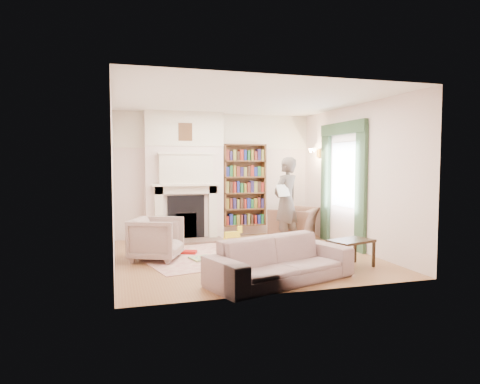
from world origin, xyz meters
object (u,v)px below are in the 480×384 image
object	(u,v)px
bookcase	(244,185)
coffee_table	(351,253)
man_reading	(286,201)
paraffin_heater	(170,229)
sofa	(281,260)
rocking_horse	(232,237)
armchair_reading	(294,224)
armchair_left	(157,239)

from	to	relation	value
bookcase	coffee_table	bearing A→B (deg)	-77.05
bookcase	man_reading	size ratio (longest dim) A/B	1.03
man_reading	paraffin_heater	world-z (taller)	man_reading
bookcase	sofa	distance (m)	4.00
rocking_horse	coffee_table	bearing A→B (deg)	-59.80
coffee_table	rocking_horse	size ratio (longest dim) A/B	1.47
bookcase	paraffin_heater	size ratio (longest dim) A/B	3.36
sofa	coffee_table	xyz separation A→B (m)	(1.41, 0.47, -0.09)
rocking_horse	man_reading	bearing A→B (deg)	-7.66
bookcase	paraffin_heater	bearing A→B (deg)	-167.43
armchair_reading	armchair_left	bearing A→B (deg)	-29.53
bookcase	armchair_reading	world-z (taller)	bookcase
sofa	armchair_reading	bearing A→B (deg)	44.70
sofa	paraffin_heater	size ratio (longest dim) A/B	3.91
man_reading	paraffin_heater	xyz separation A→B (m)	(-2.25, 0.97, -0.63)
armchair_left	coffee_table	size ratio (longest dim) A/B	1.17
sofa	man_reading	xyz separation A→B (m)	(1.11, 2.50, 0.59)
armchair_left	sofa	distance (m)	2.45
coffee_table	armchair_left	bearing A→B (deg)	137.39
man_reading	rocking_horse	distance (m)	1.32
man_reading	paraffin_heater	distance (m)	2.53
paraffin_heater	bookcase	bearing A→B (deg)	12.57
armchair_left	coffee_table	xyz separation A→B (m)	(2.97, -1.40, -0.15)
armchair_left	bookcase	bearing A→B (deg)	-24.49
armchair_left	paraffin_heater	bearing A→B (deg)	8.58
armchair_reading	coffee_table	bearing A→B (deg)	35.85
armchair_reading	rocking_horse	distance (m)	1.67
rocking_horse	sofa	bearing A→B (deg)	-93.60
armchair_reading	man_reading	xyz separation A→B (m)	(-0.45, -0.60, 0.56)
armchair_reading	paraffin_heater	distance (m)	2.73
armchair_left	paraffin_heater	size ratio (longest dim) A/B	1.49
bookcase	man_reading	xyz separation A→B (m)	(0.48, -1.36, -0.27)
armchair_left	sofa	bearing A→B (deg)	-116.72
armchair_left	man_reading	bearing A→B (deg)	-53.54
bookcase	coffee_table	xyz separation A→B (m)	(0.78, -3.39, -0.95)
armchair_left	man_reading	size ratio (longest dim) A/B	0.45
armchair_left	sofa	size ratio (longest dim) A/B	0.38
coffee_table	rocking_horse	bearing A→B (deg)	106.83
sofa	rocking_horse	xyz separation A→B (m)	(-0.02, 2.57, -0.10)
bookcase	sofa	world-z (taller)	bookcase
rocking_horse	armchair_reading	bearing A→B (deg)	14.56
coffee_table	paraffin_heater	world-z (taller)	paraffin_heater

